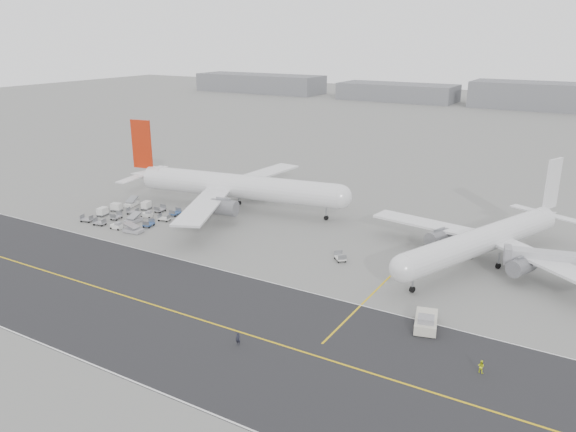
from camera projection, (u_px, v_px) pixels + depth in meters
The scene contains 11 objects.
ground at pixel (212, 261), 100.85m from camera, with size 700.00×700.00×0.00m, color gray.
taxiway at pixel (164, 308), 83.70m from camera, with size 220.00×59.00×0.03m.
horizon_buildings at pixel (558, 110), 299.30m from camera, with size 520.00×28.00×28.00m, color slate, non-canonical shape.
airliner_a at pixel (233, 186), 129.14m from camera, with size 56.20×55.17×19.50m.
airliner_b at pixel (486, 239), 98.34m from camera, with size 44.25×45.17×16.40m.
pushback_tug at pixel (426, 322), 77.89m from camera, with size 4.38×8.21×2.31m.
jet_bridge at pixel (552, 261), 90.88m from camera, with size 15.05×6.12×5.62m.
gse_cluster at pixel (133, 218), 124.38m from camera, with size 21.81×21.02×1.96m, color #9E9EA3, non-canonical shape.
stray_dolly at pixel (340, 261), 101.21m from camera, with size 1.58×2.56×1.58m, color silver, non-canonical shape.
ground_crew_a at pixel (238, 339), 73.58m from camera, with size 0.66×0.43×1.81m, color black.
ground_crew_b at pixel (481, 366), 67.63m from camera, with size 0.81×0.63×1.66m, color #D4E31A.
Camera 1 is at (59.22, -73.43, 39.08)m, focal length 35.00 mm.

